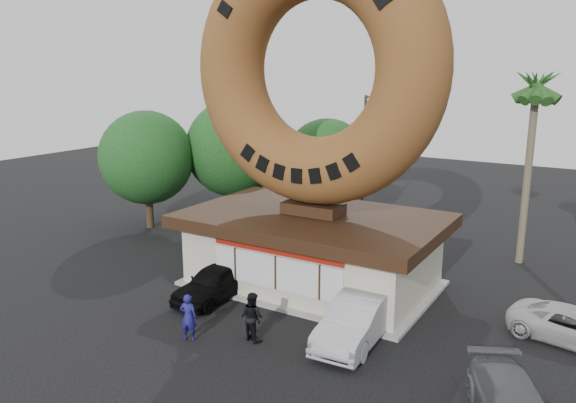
% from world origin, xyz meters
% --- Properties ---
extents(ground, '(90.00, 90.00, 0.00)m').
position_xyz_m(ground, '(0.00, 0.00, 0.00)').
color(ground, black).
rests_on(ground, ground).
extents(donut_shop, '(11.20, 7.20, 3.80)m').
position_xyz_m(donut_shop, '(0.00, 5.98, 1.77)').
color(donut_shop, beige).
rests_on(donut_shop, ground).
extents(giant_donut, '(11.39, 2.90, 11.39)m').
position_xyz_m(giant_donut, '(0.00, 6.00, 9.49)').
color(giant_donut, brown).
rests_on(giant_donut, donut_shop).
extents(tree_west, '(6.00, 6.00, 7.65)m').
position_xyz_m(tree_west, '(-9.50, 13.00, 4.64)').
color(tree_west, '#473321').
rests_on(tree_west, ground).
extents(tree_mid, '(5.20, 5.20, 6.63)m').
position_xyz_m(tree_mid, '(-4.00, 15.00, 4.02)').
color(tree_mid, '#473321').
rests_on(tree_mid, ground).
extents(tree_far, '(5.60, 5.60, 7.14)m').
position_xyz_m(tree_far, '(-13.00, 9.00, 4.33)').
color(tree_far, '#473321').
rests_on(tree_far, ground).
extents(palm_near, '(2.60, 2.60, 9.75)m').
position_xyz_m(palm_near, '(7.50, 14.00, 8.41)').
color(palm_near, '#726651').
rests_on(palm_near, ground).
extents(street_lamp, '(2.11, 0.20, 8.00)m').
position_xyz_m(street_lamp, '(-1.86, 16.00, 4.48)').
color(street_lamp, '#59595E').
rests_on(street_lamp, ground).
extents(person_left, '(0.73, 0.58, 1.76)m').
position_xyz_m(person_left, '(-1.24, -0.98, 0.88)').
color(person_left, navy).
rests_on(person_left, ground).
extents(person_center, '(1.02, 0.88, 1.81)m').
position_xyz_m(person_center, '(0.70, 0.23, 0.90)').
color(person_center, black).
rests_on(person_center, ground).
extents(person_right, '(0.94, 0.53, 1.52)m').
position_xyz_m(person_right, '(0.64, 0.23, 0.76)').
color(person_right, black).
rests_on(person_right, ground).
extents(car_black, '(1.82, 4.35, 1.47)m').
position_xyz_m(car_black, '(-2.77, 2.47, 0.74)').
color(car_black, black).
rests_on(car_black, ground).
extents(car_silver, '(1.95, 4.94, 1.60)m').
position_xyz_m(car_silver, '(3.94, 2.13, 0.80)').
color(car_silver, '#B1B2B7').
rests_on(car_silver, ground).
extents(car_white, '(4.82, 2.87, 1.25)m').
position_xyz_m(car_white, '(10.69, 5.94, 0.63)').
color(car_white, '#BCBCBC').
rests_on(car_white, ground).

